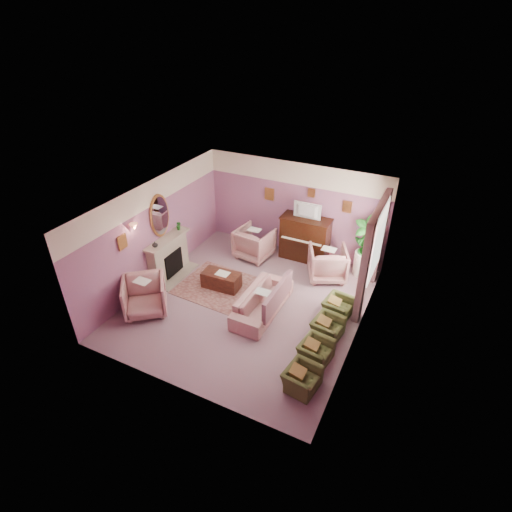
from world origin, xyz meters
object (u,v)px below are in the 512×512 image
at_px(sofa, 262,298).
at_px(side_table, 363,263).
at_px(television, 306,210).
at_px(coffee_table, 221,280).
at_px(olive_chair_c, 328,325).
at_px(olive_chair_a, 302,376).
at_px(olive_chair_d, 338,305).
at_px(floral_armchair_right, 328,262).
at_px(olive_chair_b, 316,349).
at_px(floral_armchair_left, 254,242).
at_px(piano, 305,239).
at_px(floral_armchair_front, 144,295).

bearing_deg(sofa, side_table, 56.45).
bearing_deg(television, coffee_table, -122.00).
bearing_deg(olive_chair_c, television, 119.88).
relative_size(olive_chair_a, olive_chair_d, 1.00).
bearing_deg(television, floral_armchair_right, -34.49).
height_order(sofa, olive_chair_d, sofa).
height_order(television, floral_armchair_right, television).
relative_size(coffee_table, olive_chair_a, 1.40).
bearing_deg(olive_chair_b, floral_armchair_left, 133.57).
height_order(floral_armchair_right, olive_chair_d, floral_armchair_right).
bearing_deg(coffee_table, television, 58.00).
bearing_deg(olive_chair_c, coffee_table, 169.84).
xyz_separation_m(floral_armchair_right, olive_chair_d, (0.74, -1.44, -0.20)).
bearing_deg(coffee_table, sofa, -16.71).
bearing_deg(piano, television, -90.00).
xyz_separation_m(piano, olive_chair_b, (1.67, -3.77, -0.34)).
height_order(floral_armchair_right, olive_chair_c, floral_armchair_right).
bearing_deg(olive_chair_d, olive_chair_a, -90.00).
bearing_deg(olive_chair_c, floral_armchair_front, -165.06).
height_order(olive_chair_c, side_table, side_table).
distance_m(sofa, side_table, 3.28).
bearing_deg(olive_chair_b, sofa, 150.79).
distance_m(floral_armchair_front, side_table, 5.94).
xyz_separation_m(piano, olive_chair_a, (1.67, -4.59, -0.34)).
xyz_separation_m(olive_chair_d, side_table, (0.11, 2.05, 0.04)).
relative_size(floral_armchair_right, olive_chair_a, 1.43).
xyz_separation_m(television, sofa, (-0.04, -2.76, -1.18)).
xyz_separation_m(television, floral_armchair_left, (-1.37, -0.52, -1.09)).
relative_size(piano, sofa, 0.68).
distance_m(coffee_table, floral_armchair_front, 2.07).
bearing_deg(television, side_table, -0.98).
xyz_separation_m(floral_armchair_right, floral_armchair_front, (-3.53, -3.40, 0.00)).
bearing_deg(television, olive_chair_c, -60.12).
bearing_deg(olive_chair_c, floral_armchair_left, 141.99).
xyz_separation_m(sofa, olive_chair_b, (1.71, -0.95, -0.11)).
xyz_separation_m(coffee_table, olive_chair_c, (3.13, -0.56, 0.08)).
distance_m(coffee_table, olive_chair_b, 3.42).
relative_size(piano, olive_chair_c, 1.96).
bearing_deg(coffee_table, floral_armchair_left, 87.24).
bearing_deg(sofa, floral_armchair_front, -153.60).
bearing_deg(floral_armchair_front, olive_chair_c, 14.94).
relative_size(floral_armchair_front, olive_chair_a, 1.43).
xyz_separation_m(coffee_table, floral_armchair_left, (0.09, 1.81, 0.29)).
xyz_separation_m(television, olive_chair_b, (1.67, -3.72, -1.29)).
distance_m(piano, floral_armchair_left, 1.49).
relative_size(piano, television, 1.75).
bearing_deg(sofa, olive_chair_a, -46.12).
relative_size(coffee_table, olive_chair_d, 1.40).
bearing_deg(floral_armchair_right, olive_chair_d, -62.78).
xyz_separation_m(floral_armchair_left, floral_armchair_front, (-1.23, -3.51, 0.00)).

